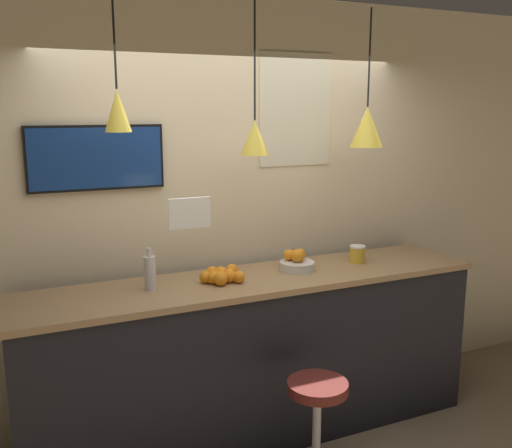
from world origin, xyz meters
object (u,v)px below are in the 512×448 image
Objects in this scene: fruit_bowl at (297,262)px; spread_jar at (357,254)px; mounted_tv at (96,158)px; bar_stool at (317,417)px; juice_bottle at (150,272)px.

fruit_bowl is 0.48m from spread_jar.
bar_stool is at bearing -44.53° from mounted_tv.
mounted_tv reaches higher than spread_jar.
spread_jar is at bearing -11.27° from mounted_tv.
mounted_tv is (-0.22, 0.34, 0.66)m from juice_bottle.
mounted_tv is at bearing 164.73° from fruit_bowl.
bar_stool is 1.21m from spread_jar.
spread_jar is 0.15× the size of mounted_tv.
mounted_tv reaches higher than fruit_bowl.
spread_jar is 1.87m from mounted_tv.
fruit_bowl is 0.28× the size of mounted_tv.
spread_jar is at bearing 43.17° from bar_stool.
juice_bottle reaches higher than bar_stool.
fruit_bowl is at bearing 71.98° from bar_stool.
fruit_bowl is (0.21, 0.66, 0.74)m from bar_stool.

